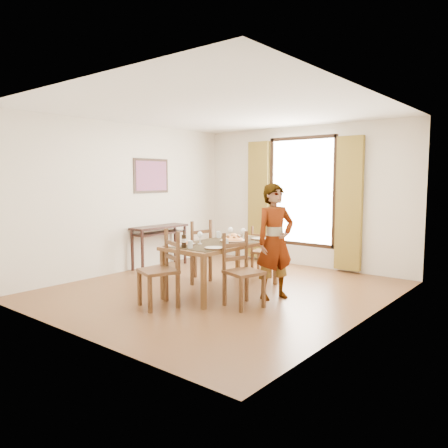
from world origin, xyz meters
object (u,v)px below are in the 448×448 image
Objects in this scene: pasta_platter at (233,238)px; dining_table at (223,246)px; console_table at (159,232)px; man at (275,241)px.

dining_table is at bearing -130.71° from pasta_platter.
pasta_platter is (2.20, -0.53, 0.12)m from console_table.
console_table is 2.27m from pasta_platter.
dining_table is at bearing 126.30° from man.
man is (2.90, -0.47, 0.13)m from console_table.
console_table is 2.20m from dining_table.
pasta_platter is at bearing 118.80° from man.
pasta_platter is at bearing -13.58° from console_table.
dining_table is at bearing -17.14° from console_table.
man is 0.71m from pasta_platter.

